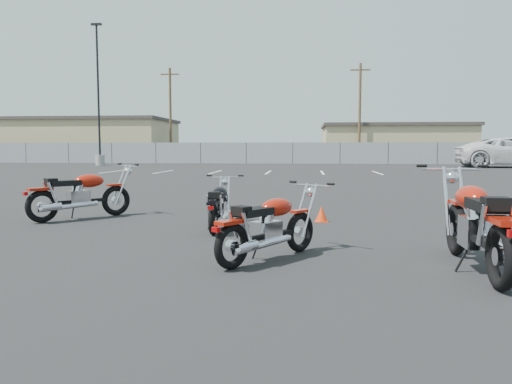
# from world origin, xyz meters

# --- Properties ---
(ground) EXTENTS (120.00, 120.00, 0.00)m
(ground) POSITION_xyz_m (0.00, 0.00, 0.00)
(ground) COLOR black
(ground) RESTS_ON ground
(motorcycle_front_red) EXTENTS (1.76, 1.91, 1.07)m
(motorcycle_front_red) POSITION_xyz_m (-3.35, 1.54, 0.49)
(motorcycle_front_red) COLOR black
(motorcycle_front_red) RESTS_ON ground
(motorcycle_second_black) EXTENTS (0.70, 1.82, 0.89)m
(motorcycle_second_black) POSITION_xyz_m (-0.44, 0.63, 0.41)
(motorcycle_second_black) COLOR black
(motorcycle_second_black) RESTS_ON ground
(motorcycle_third_red) EXTENTS (1.43, 1.75, 0.94)m
(motorcycle_third_red) POSITION_xyz_m (0.58, -1.67, 0.43)
(motorcycle_third_red) COLOR black
(motorcycle_third_red) RESTS_ON ground
(motorcycle_rear_red) EXTENTS (0.93, 2.41, 1.18)m
(motorcycle_rear_red) POSITION_xyz_m (2.99, -1.96, 0.54)
(motorcycle_rear_red) COLOR black
(motorcycle_rear_red) RESTS_ON ground
(training_cone_near) EXTENTS (0.25, 0.25, 0.30)m
(training_cone_near) POSITION_xyz_m (1.35, 1.64, 0.15)
(training_cone_near) COLOR red
(training_cone_near) RESTS_ON ground
(light_pole_west) EXTENTS (0.80, 0.70, 10.69)m
(light_pole_west) POSITION_xyz_m (-14.68, 29.31, 2.82)
(light_pole_west) COLOR gray
(light_pole_west) RESTS_ON ground
(chainlink_fence) EXTENTS (80.06, 0.06, 1.80)m
(chainlink_fence) POSITION_xyz_m (-0.00, 35.00, 0.90)
(chainlink_fence) COLOR gray
(chainlink_fence) RESTS_ON ground
(tan_building_west) EXTENTS (18.40, 10.40, 4.30)m
(tan_building_west) POSITION_xyz_m (-22.00, 42.00, 2.16)
(tan_building_west) COLOR tan
(tan_building_west) RESTS_ON ground
(tan_building_east) EXTENTS (14.40, 9.40, 3.70)m
(tan_building_east) POSITION_xyz_m (10.00, 44.00, 1.86)
(tan_building_east) COLOR tan
(tan_building_east) RESTS_ON ground
(utility_pole_b) EXTENTS (1.80, 0.24, 9.00)m
(utility_pole_b) POSITION_xyz_m (-12.00, 40.00, 4.69)
(utility_pole_b) COLOR #4C3923
(utility_pole_b) RESTS_ON ground
(utility_pole_c) EXTENTS (1.80, 0.24, 9.00)m
(utility_pole_c) POSITION_xyz_m (6.00, 39.00, 4.69)
(utility_pole_c) COLOR #4C3923
(utility_pole_c) RESTS_ON ground
(parking_line_stripes) EXTENTS (15.12, 4.00, 0.01)m
(parking_line_stripes) POSITION_xyz_m (-2.50, 20.00, 0.00)
(parking_line_stripes) COLOR silver
(parking_line_stripes) RESTS_ON ground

